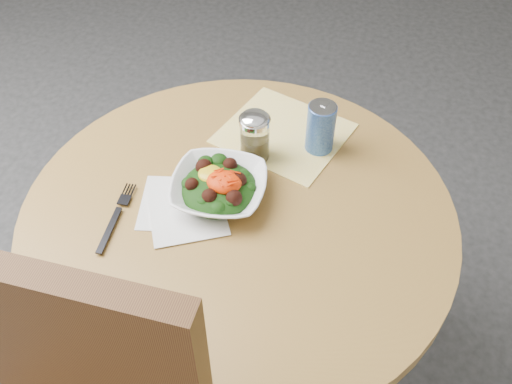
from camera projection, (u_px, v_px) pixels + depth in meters
The scene contains 8 objects.
ground at pixel (244, 372), 1.73m from camera, with size 6.00×6.00×0.00m, color #29292B.
table at pixel (240, 266), 1.32m from camera, with size 0.90×0.90×0.75m.
cloth_napkin at pixel (284, 133), 1.34m from camera, with size 0.27×0.25×0.00m, color #E0B10B.
paper_napkins at pixel (182, 208), 1.18m from camera, with size 0.23×0.22×0.00m.
salad_bowl at pixel (219, 187), 1.18m from camera, with size 0.22×0.22×0.07m.
fork at pixel (117, 215), 1.16m from camera, with size 0.04×0.19×0.00m.
spice_shaker at pixel (255, 137), 1.24m from camera, with size 0.07×0.07×0.12m.
beverage_can at pixel (321, 128), 1.26m from camera, with size 0.06×0.06×0.12m.
Camera 1 is at (0.25, -0.73, 1.64)m, focal length 40.00 mm.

